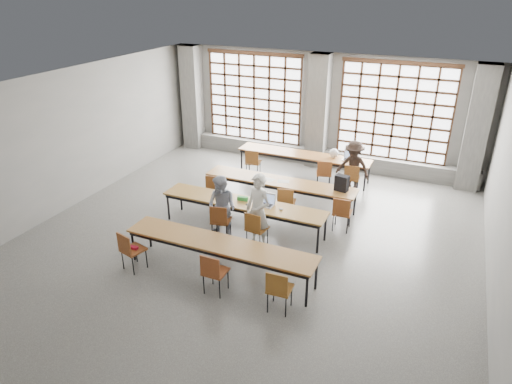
# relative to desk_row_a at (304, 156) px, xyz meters

# --- Properties ---
(floor) EXTENTS (11.00, 11.00, 0.00)m
(floor) POSITION_rel_desk_row_a_xyz_m (0.04, -4.08, -0.66)
(floor) COLOR #4C4D4A
(floor) RESTS_ON ground
(ceiling) EXTENTS (11.00, 11.00, 0.00)m
(ceiling) POSITION_rel_desk_row_a_xyz_m (0.04, -4.08, 2.84)
(ceiling) COLOR silver
(ceiling) RESTS_ON floor
(wall_back) EXTENTS (10.00, 0.00, 10.00)m
(wall_back) POSITION_rel_desk_row_a_xyz_m (0.04, 1.42, 1.09)
(wall_back) COLOR slate
(wall_back) RESTS_ON floor
(wall_front) EXTENTS (10.00, 0.00, 10.00)m
(wall_front) POSITION_rel_desk_row_a_xyz_m (0.04, -9.58, 1.09)
(wall_front) COLOR slate
(wall_front) RESTS_ON floor
(wall_left) EXTENTS (0.00, 11.00, 11.00)m
(wall_left) POSITION_rel_desk_row_a_xyz_m (-4.96, -4.08, 1.09)
(wall_left) COLOR slate
(wall_left) RESTS_ON floor
(wall_right) EXTENTS (0.00, 11.00, 11.00)m
(wall_right) POSITION_rel_desk_row_a_xyz_m (5.04, -4.08, 1.09)
(wall_right) COLOR slate
(wall_right) RESTS_ON floor
(column_left) EXTENTS (0.60, 0.55, 3.50)m
(column_left) POSITION_rel_desk_row_a_xyz_m (-4.46, 1.14, 1.09)
(column_left) COLOR #50504E
(column_left) RESTS_ON floor
(column_mid) EXTENTS (0.60, 0.55, 3.50)m
(column_mid) POSITION_rel_desk_row_a_xyz_m (0.04, 1.14, 1.09)
(column_mid) COLOR #50504E
(column_mid) RESTS_ON floor
(column_right) EXTENTS (0.60, 0.55, 3.50)m
(column_right) POSITION_rel_desk_row_a_xyz_m (4.54, 1.14, 1.09)
(column_right) COLOR #50504E
(column_right) RESTS_ON floor
(window_left) EXTENTS (3.32, 0.12, 3.00)m
(window_left) POSITION_rel_desk_row_a_xyz_m (-2.21, 1.35, 1.24)
(window_left) COLOR white
(window_left) RESTS_ON wall_back
(window_right) EXTENTS (3.32, 0.12, 3.00)m
(window_right) POSITION_rel_desk_row_a_xyz_m (2.29, 1.35, 1.24)
(window_right) COLOR white
(window_right) RESTS_ON wall_back
(sill_ledge) EXTENTS (9.80, 0.35, 0.50)m
(sill_ledge) POSITION_rel_desk_row_a_xyz_m (0.04, 1.22, -0.41)
(sill_ledge) COLOR #50504E
(sill_ledge) RESTS_ON floor
(desk_row_a) EXTENTS (4.00, 0.70, 0.73)m
(desk_row_a) POSITION_rel_desk_row_a_xyz_m (0.00, 0.00, 0.00)
(desk_row_a) COLOR brown
(desk_row_a) RESTS_ON floor
(desk_row_b) EXTENTS (4.00, 0.70, 0.73)m
(desk_row_b) POSITION_rel_desk_row_a_xyz_m (0.07, -2.15, 0.00)
(desk_row_b) COLOR brown
(desk_row_b) RESTS_ON floor
(desk_row_c) EXTENTS (4.00, 0.70, 0.73)m
(desk_row_c) POSITION_rel_desk_row_a_xyz_m (-0.27, -3.66, 0.00)
(desk_row_c) COLOR brown
(desk_row_c) RESTS_ON floor
(desk_row_d) EXTENTS (4.00, 0.70, 0.73)m
(desk_row_d) POSITION_rel_desk_row_a_xyz_m (0.08, -5.49, 0.00)
(desk_row_d) COLOR brown
(desk_row_d) RESTS_ON floor
(chair_back_left) EXTENTS (0.49, 0.49, 0.88)m
(chair_back_left) POSITION_rel_desk_row_a_xyz_m (-1.39, -0.63, -0.13)
(chair_back_left) COLOR brown
(chair_back_left) RESTS_ON floor
(chair_back_mid) EXTENTS (0.53, 0.53, 0.88)m
(chair_back_mid) POSITION_rel_desk_row_a_xyz_m (0.82, -0.63, -0.13)
(chair_back_mid) COLOR brown
(chair_back_mid) RESTS_ON floor
(chair_back_right) EXTENTS (0.46, 0.47, 0.88)m
(chair_back_right) POSITION_rel_desk_row_a_xyz_m (1.61, -0.63, -0.13)
(chair_back_right) COLOR brown
(chair_back_right) RESTS_ON floor
(chair_mid_left) EXTENTS (0.50, 0.50, 0.88)m
(chair_mid_left) POSITION_rel_desk_row_a_xyz_m (-1.51, -2.78, -0.13)
(chair_mid_left) COLOR brown
(chair_mid_left) RESTS_ON floor
(chair_mid_centre) EXTENTS (0.48, 0.48, 0.88)m
(chair_mid_centre) POSITION_rel_desk_row_a_xyz_m (0.48, -2.78, -0.13)
(chair_mid_centre) COLOR brown
(chair_mid_centre) RESTS_ON floor
(chair_mid_right) EXTENTS (0.44, 0.45, 0.88)m
(chair_mid_right) POSITION_rel_desk_row_a_xyz_m (1.87, -2.78, -0.13)
(chair_mid_right) COLOR brown
(chair_mid_right) RESTS_ON floor
(chair_front_left) EXTENTS (0.49, 0.50, 0.88)m
(chair_front_left) POSITION_rel_desk_row_a_xyz_m (-0.55, -4.28, -0.13)
(chair_front_left) COLOR maroon
(chair_front_left) RESTS_ON floor
(chair_front_right) EXTENTS (0.47, 0.47, 0.88)m
(chair_front_right) POSITION_rel_desk_row_a_xyz_m (0.32, -4.29, -0.13)
(chair_front_right) COLOR brown
(chair_front_right) RESTS_ON floor
(chair_near_left) EXTENTS (0.51, 0.52, 0.88)m
(chair_near_left) POSITION_rel_desk_row_a_xyz_m (-1.64, -6.12, -0.13)
(chair_near_left) COLOR brown
(chair_near_left) RESTS_ON floor
(chair_near_mid) EXTENTS (0.42, 0.43, 0.88)m
(chair_near_mid) POSITION_rel_desk_row_a_xyz_m (0.28, -6.12, -0.13)
(chair_near_mid) COLOR brown
(chair_near_mid) RESTS_ON floor
(chair_near_right) EXTENTS (0.44, 0.45, 0.88)m
(chair_near_right) POSITION_rel_desk_row_a_xyz_m (1.58, -6.12, -0.13)
(chair_near_right) COLOR brown
(chair_near_right) RESTS_ON floor
(student_male) EXTENTS (0.72, 0.57, 1.71)m
(student_male) POSITION_rel_desk_row_a_xyz_m (0.33, -4.16, 0.19)
(student_male) COLOR silver
(student_male) RESTS_ON floor
(student_female) EXTENTS (0.82, 0.68, 1.51)m
(student_female) POSITION_rel_desk_row_a_xyz_m (-0.57, -4.16, 0.09)
(student_female) COLOR #172346
(student_female) RESTS_ON floor
(student_back) EXTENTS (1.06, 0.73, 1.50)m
(student_back) POSITION_rel_desk_row_a_xyz_m (1.60, -0.50, 0.09)
(student_back) COLOR black
(student_back) RESTS_ON floor
(laptop_front) EXTENTS (0.38, 0.33, 0.26)m
(laptop_front) POSITION_rel_desk_row_a_xyz_m (0.29, -3.55, 0.13)
(laptop_front) COLOR #B6B6BB
(laptop_front) RESTS_ON desk_row_c
(laptop_back) EXTENTS (0.36, 0.31, 0.26)m
(laptop_back) POSITION_rel_desk_row_a_xyz_m (1.35, 0.11, 0.13)
(laptop_back) COLOR #A9A9AE
(laptop_back) RESTS_ON desk_row_a
(mouse) EXTENTS (0.11, 0.09, 0.04)m
(mouse) POSITION_rel_desk_row_a_xyz_m (0.68, -3.68, 0.08)
(mouse) COLOR silver
(mouse) RESTS_ON desk_row_c
(green_box) EXTENTS (0.26, 0.12, 0.09)m
(green_box) POSITION_rel_desk_row_a_xyz_m (-0.32, -3.58, 0.11)
(green_box) COLOR #2A8335
(green_box) RESTS_ON desk_row_c
(phone) EXTENTS (0.14, 0.07, 0.01)m
(phone) POSITION_rel_desk_row_a_xyz_m (-0.09, -3.76, 0.07)
(phone) COLOR black
(phone) RESTS_ON desk_row_c
(paper_sheet_a) EXTENTS (0.35, 0.29, 0.00)m
(paper_sheet_a) POSITION_rel_desk_row_a_xyz_m (-0.53, -2.10, 0.07)
(paper_sheet_a) COLOR white
(paper_sheet_a) RESTS_ON desk_row_b
(paper_sheet_b) EXTENTS (0.31, 0.24, 0.00)m
(paper_sheet_b) POSITION_rel_desk_row_a_xyz_m (-0.23, -2.20, 0.07)
(paper_sheet_b) COLOR white
(paper_sheet_b) RESTS_ON desk_row_b
(paper_sheet_c) EXTENTS (0.34, 0.28, 0.00)m
(paper_sheet_c) POSITION_rel_desk_row_a_xyz_m (0.17, -2.15, 0.07)
(paper_sheet_c) COLOR silver
(paper_sheet_c) RESTS_ON desk_row_b
(backpack) EXTENTS (0.35, 0.26, 0.40)m
(backpack) POSITION_rel_desk_row_a_xyz_m (1.67, -2.10, 0.27)
(backpack) COLOR black
(backpack) RESTS_ON desk_row_b
(plastic_bag) EXTENTS (0.30, 0.26, 0.29)m
(plastic_bag) POSITION_rel_desk_row_a_xyz_m (0.90, 0.05, 0.21)
(plastic_bag) COLOR silver
(plastic_bag) RESTS_ON desk_row_a
(red_pouch) EXTENTS (0.20, 0.09, 0.06)m
(red_pouch) POSITION_rel_desk_row_a_xyz_m (-1.62, -6.04, -0.16)
(red_pouch) COLOR maroon
(red_pouch) RESTS_ON chair_near_left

